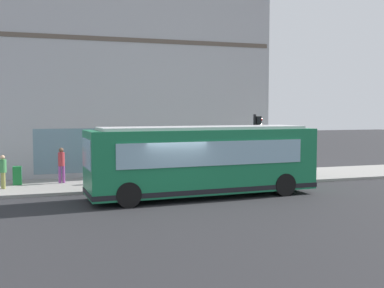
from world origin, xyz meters
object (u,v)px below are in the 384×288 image
at_px(city_bus_nearside, 203,161).
at_px(fire_hydrant, 227,173).
at_px(pedestrian_walking_along_curb, 3,170).
at_px(newspaper_vending_box, 17,175).
at_px(traffic_light_near_corner, 257,135).
at_px(pedestrian_by_light_pole, 61,163).
at_px(pedestrian_near_hydrant, 109,166).

relative_size(city_bus_nearside, fire_hydrant, 13.74).
xyz_separation_m(pedestrian_walking_along_curb, newspaper_vending_box, (1.04, -0.56, -0.44)).
bearing_deg(traffic_light_near_corner, pedestrian_walking_along_curb, 83.33).
relative_size(pedestrian_by_light_pole, newspaper_vending_box, 1.96).
relative_size(pedestrian_walking_along_curb, pedestrian_by_light_pole, 0.89).
relative_size(fire_hydrant, pedestrian_walking_along_curb, 0.47).
distance_m(city_bus_nearside, fire_hydrant, 4.22).
xyz_separation_m(fire_hydrant, newspaper_vending_box, (1.67, 10.34, 0.09)).
bearing_deg(pedestrian_by_light_pole, pedestrian_near_hydrant, -109.40).
distance_m(fire_hydrant, pedestrian_by_light_pole, 8.44).
height_order(pedestrian_near_hydrant, pedestrian_by_light_pole, pedestrian_by_light_pole).
distance_m(traffic_light_near_corner, pedestrian_walking_along_curb, 12.35).
relative_size(fire_hydrant, pedestrian_near_hydrant, 0.48).
bearing_deg(pedestrian_near_hydrant, traffic_light_near_corner, -102.34).
relative_size(traffic_light_near_corner, pedestrian_near_hydrant, 2.22).
distance_m(pedestrian_by_light_pole, newspaper_vending_box, 2.16).
distance_m(pedestrian_walking_along_curb, pedestrian_near_hydrant, 4.90).
distance_m(pedestrian_walking_along_curb, newspaper_vending_box, 1.26).
distance_m(traffic_light_near_corner, fire_hydrant, 2.52).
bearing_deg(pedestrian_near_hydrant, pedestrian_walking_along_curb, 91.97).
distance_m(traffic_light_near_corner, pedestrian_by_light_pole, 9.93).
xyz_separation_m(fire_hydrant, pedestrian_near_hydrant, (0.80, 6.00, 0.52)).
bearing_deg(pedestrian_walking_along_curb, pedestrian_near_hydrant, -88.03).
relative_size(pedestrian_walking_along_curb, newspaper_vending_box, 1.74).
relative_size(pedestrian_near_hydrant, newspaper_vending_box, 1.72).
bearing_deg(pedestrian_walking_along_curb, fire_hydrant, -93.29).
bearing_deg(pedestrian_near_hydrant, fire_hydrant, -97.55).
bearing_deg(city_bus_nearside, newspaper_vending_box, 57.93).
height_order(pedestrian_walking_along_curb, pedestrian_by_light_pole, pedestrian_by_light_pole).
bearing_deg(city_bus_nearside, traffic_light_near_corner, -56.72).
xyz_separation_m(pedestrian_near_hydrant, newspaper_vending_box, (0.87, 4.34, -0.42)).
relative_size(traffic_light_near_corner, newspaper_vending_box, 3.80).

